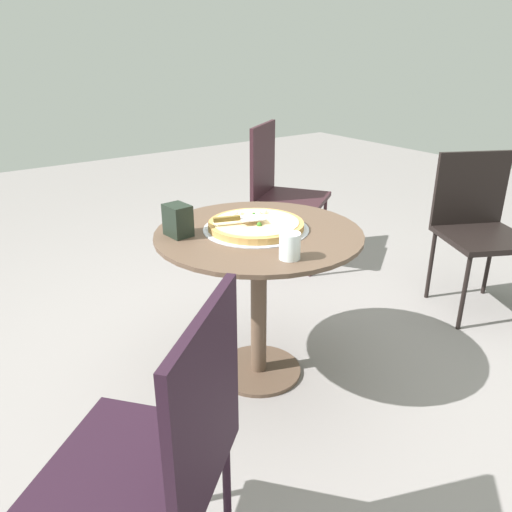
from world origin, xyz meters
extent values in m
plane|color=gray|center=(0.00, 0.00, 0.00)|extent=(10.00, 10.00, 0.00)
cylinder|color=brown|center=(0.00, 0.00, 0.68)|extent=(0.86, 0.86, 0.02)
cylinder|color=brown|center=(0.00, 0.00, 0.35)|extent=(0.07, 0.07, 0.66)
cylinder|color=brown|center=(0.00, 0.00, 0.01)|extent=(0.39, 0.39, 0.02)
cylinder|color=silver|center=(-0.01, -0.03, 0.70)|extent=(0.44, 0.44, 0.00)
cylinder|color=#BF8B49|center=(-0.01, -0.03, 0.71)|extent=(0.40, 0.40, 0.03)
cylinder|color=#F6CF92|center=(-0.01, -0.03, 0.73)|extent=(0.36, 0.36, 0.00)
sphere|color=#216B1D|center=(-0.05, -0.10, 0.73)|extent=(0.01, 0.01, 0.01)
sphere|color=#387126|center=(0.02, 0.02, 0.73)|extent=(0.02, 0.02, 0.02)
sphere|color=silver|center=(0.00, -0.16, 0.73)|extent=(0.02, 0.02, 0.02)
sphere|color=#F5DFCF|center=(-0.08, -0.10, 0.73)|extent=(0.02, 0.02, 0.02)
sphere|color=#2F6933|center=(-0.04, -0.05, 0.73)|extent=(0.02, 0.02, 0.02)
sphere|color=silver|center=(-0.01, -0.15, 0.73)|extent=(0.02, 0.02, 0.02)
sphere|color=silver|center=(-0.10, -0.10, 0.73)|extent=(0.02, 0.02, 0.02)
sphere|color=silver|center=(0.04, -0.13, 0.73)|extent=(0.02, 0.02, 0.02)
sphere|color=#337326|center=(0.10, -0.13, 0.73)|extent=(0.02, 0.02, 0.02)
cube|color=silver|center=(0.02, -0.03, 0.75)|extent=(0.12, 0.11, 0.00)
cube|color=brown|center=(0.12, -0.06, 0.75)|extent=(0.11, 0.05, 0.02)
cylinder|color=white|center=(0.08, 0.30, 0.74)|extent=(0.08, 0.08, 0.10)
cube|color=black|center=(0.29, -0.15, 0.76)|extent=(0.09, 0.11, 0.13)
cube|color=black|center=(-1.34, 0.24, 0.44)|extent=(0.58, 0.58, 0.03)
cube|color=black|center=(-1.43, 0.06, 0.66)|extent=(0.39, 0.22, 0.41)
cylinder|color=black|center=(-1.09, 0.32, 0.21)|extent=(0.02, 0.02, 0.42)
cylinder|color=black|center=(-1.59, 0.16, 0.21)|extent=(0.02, 0.02, 0.42)
cylinder|color=black|center=(-1.26, -0.01, 0.21)|extent=(0.02, 0.02, 0.42)
cube|color=#321920|center=(-0.94, -0.91, 0.45)|extent=(0.61, 0.61, 0.03)
cube|color=#321920|center=(-0.83, -1.08, 0.70)|extent=(0.38, 0.27, 0.47)
cylinder|color=#321920|center=(-1.21, -0.86, 0.22)|extent=(0.02, 0.02, 0.44)
cylinder|color=#321920|center=(-0.89, -0.65, 0.22)|extent=(0.02, 0.02, 0.44)
cylinder|color=#321920|center=(-0.99, -1.17, 0.22)|extent=(0.02, 0.02, 0.44)
cylinder|color=#321920|center=(-0.68, -0.96, 0.22)|extent=(0.02, 0.02, 0.44)
cube|color=black|center=(0.84, 0.63, 0.43)|extent=(0.59, 0.59, 0.03)
cube|color=black|center=(0.72, 0.78, 0.67)|extent=(0.34, 0.29, 0.44)
cylinder|color=black|center=(0.82, 0.38, 0.21)|extent=(0.02, 0.02, 0.42)
cylinder|color=black|center=(0.59, 0.65, 0.21)|extent=(0.02, 0.02, 0.42)
camera|label=1|loc=(1.16, 1.58, 1.40)|focal=35.39mm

